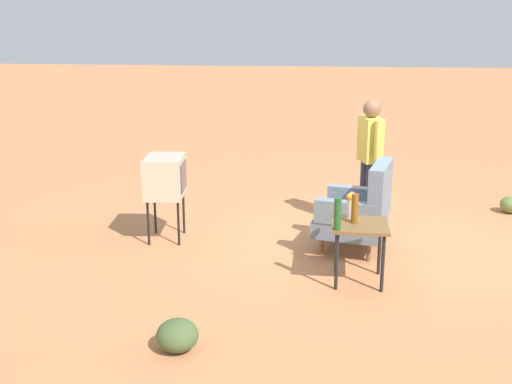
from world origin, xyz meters
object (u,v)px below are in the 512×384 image
object	(u,v)px
side_table	(360,232)
armchair	(360,210)
flower_vase	(351,204)
tv_on_stand	(165,177)
person_standing	(370,155)
bottle_tall_amber	(355,208)
bottle_wine_green	(338,214)

from	to	relation	value
side_table	armchair	bearing A→B (deg)	177.62
armchair	flower_vase	world-z (taller)	armchair
side_table	tv_on_stand	size ratio (longest dim) A/B	0.61
armchair	side_table	world-z (taller)	armchair
armchair	person_standing	size ratio (longest dim) A/B	0.65
bottle_tall_amber	flower_vase	size ratio (longest dim) A/B	1.13
tv_on_stand	bottle_wine_green	size ratio (longest dim) A/B	3.22
flower_vase	bottle_tall_amber	bearing A→B (deg)	11.39
bottle_wine_green	person_standing	bearing A→B (deg)	168.76
tv_on_stand	person_standing	xyz separation A→B (m)	(-0.82, 2.45, 0.16)
tv_on_stand	flower_vase	size ratio (longest dim) A/B	3.89
side_table	bottle_wine_green	xyz separation A→B (m)	(0.21, -0.23, 0.25)
person_standing	bottle_tall_amber	distance (m)	1.84
tv_on_stand	person_standing	world-z (taller)	person_standing
person_standing	side_table	bearing A→B (deg)	-5.49
side_table	bottle_wine_green	world-z (taller)	bottle_wine_green
flower_vase	tv_on_stand	bearing A→B (deg)	-110.77
armchair	tv_on_stand	world-z (taller)	armchair
armchair	flower_vase	bearing A→B (deg)	-10.95
side_table	bottle_tall_amber	size ratio (longest dim) A/B	2.08
tv_on_stand	armchair	bearing A→B (deg)	86.34
tv_on_stand	bottle_wine_green	distance (m)	2.39
armchair	bottle_wine_green	bearing A→B (deg)	-13.78
side_table	bottle_tall_amber	xyz separation A→B (m)	(-0.03, -0.06, 0.24)
tv_on_stand	bottle_wine_green	world-z (taller)	tv_on_stand
bottle_tall_amber	person_standing	bearing A→B (deg)	172.58
bottle_tall_amber	flower_vase	world-z (taller)	bottle_tall_amber
armchair	bottle_tall_amber	world-z (taller)	armchair
armchair	flower_vase	distance (m)	0.74
side_table	flower_vase	distance (m)	0.33
armchair	bottle_tall_amber	bearing A→B (deg)	-6.40
bottle_wine_green	bottle_tall_amber	size ratio (longest dim) A/B	1.07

